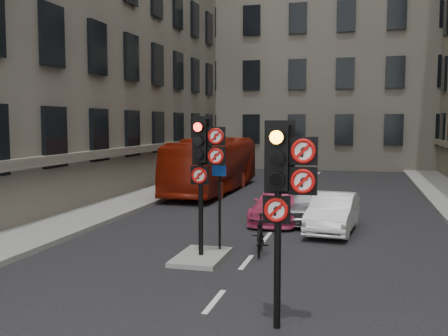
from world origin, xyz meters
The scene contains 12 objects.
pavement_left centered at (-7.20, 12.00, 0.08)m, with size 3.00×50.00×0.16m, color gray.
centre_island centered at (-1.20, 5.00, 0.06)m, with size 1.20×2.00×0.12m, color gray.
building_far centered at (0.00, 38.00, 10.00)m, with size 30.00×14.00×20.00m, color gray.
signal_near centered at (1.49, 0.99, 2.58)m, with size 0.91×0.40×3.58m.
signal_far centered at (-1.11, 4.99, 2.70)m, with size 0.91×0.40×3.58m.
car_silver centered at (0.69, 10.82, 0.61)m, with size 1.44×3.59×1.22m, color #9EA1A5.
car_white centered at (1.93, 9.38, 0.62)m, with size 1.31×3.76×1.24m, color silver.
car_pink centered at (-0.04, 10.69, 0.58)m, with size 1.64×4.03×1.17m, color #C63A67.
bus_red centered at (-4.47, 17.81, 1.37)m, with size 2.30×9.82×2.74m, color maroon.
motorcycle centered at (0.17, 6.00, 0.52)m, with size 0.49×1.74×1.05m, color black.
motorcyclist centered at (0.45, 10.56, 0.89)m, with size 0.65×0.43×1.78m, color black.
info_sign centered at (-0.90, 5.73, 1.61)m, with size 0.40×0.14×2.31m.
Camera 1 is at (2.72, -7.72, 3.55)m, focal length 42.00 mm.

